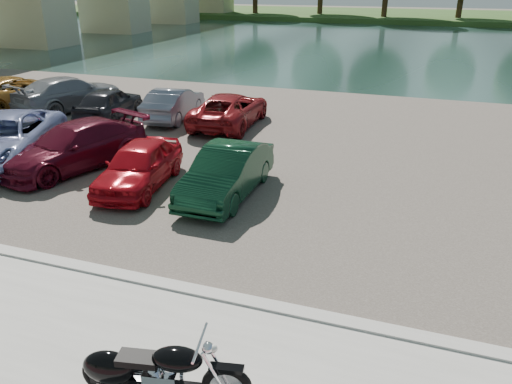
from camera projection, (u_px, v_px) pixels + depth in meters
The scene contains 15 objects.
ground at pixel (129, 368), 7.41m from camera, with size 200.00×200.00×0.00m, color #595447.
kerb at pixel (188, 291), 9.12m from camera, with size 60.00×0.30×0.14m, color #A19E97.
parking_lot at pixel (306, 147), 16.94m from camera, with size 60.00×18.00×0.04m, color #48413A.
river at pixel (389, 45), 42.10m from camera, with size 120.00×40.00×0.00m, color #1B322D.
far_bank at pixel (411, 16), 69.72m from camera, with size 120.00×24.00×0.60m, color #264418.
motorcycle at pixel (149, 371), 6.58m from camera, with size 2.31×0.85×1.05m.
car_2 at pixel (5, 139), 15.37m from camera, with size 2.38×5.16×1.43m, color #7F88B9.
car_3 at pixel (75, 146), 14.85m from camera, with size 1.87×4.61×1.34m, color #4E0B1B.
car_4 at pixel (139, 165), 13.47m from camera, with size 1.47×3.66×1.25m, color #A30A14.
car_5 at pixel (227, 172), 12.94m from camera, with size 1.36×3.89×1.28m, color #0D311D.
car_6 at pixel (15, 91), 21.89m from camera, with size 2.23×4.85×1.35m, color #926121.
car_7 at pixel (69, 93), 21.42m from camera, with size 1.98×4.88×1.42m, color gray.
car_8 at pixel (109, 103), 20.09m from camera, with size 1.50×3.74×1.27m, color black.
car_9 at pixel (174, 103), 20.01m from camera, with size 1.33×3.82×1.26m, color slate.
car_10 at pixel (230, 109), 19.13m from camera, with size 2.08×4.51×1.25m, color maroon.
Camera 1 is at (3.68, -4.82, 5.35)m, focal length 35.00 mm.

